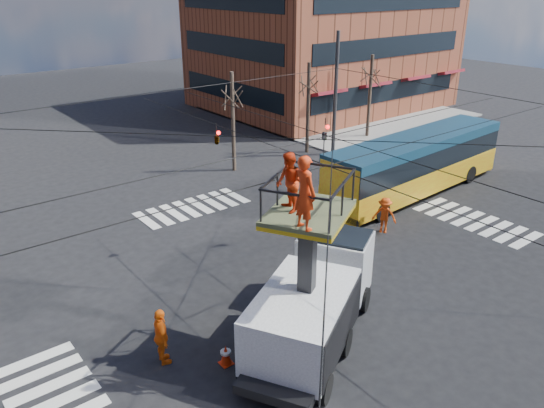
{
  "coord_description": "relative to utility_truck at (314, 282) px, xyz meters",
  "views": [
    {
      "loc": [
        -12.34,
        -12.37,
        10.93
      ],
      "look_at": [
        -0.45,
        2.78,
        2.73
      ],
      "focal_mm": 35.0,
      "sensor_mm": 36.0,
      "label": 1
    }
  ],
  "objects": [
    {
      "name": "ground",
      "position": [
        2.43,
        1.89,
        -2.15
      ],
      "size": [
        120.0,
        120.0,
        0.0
      ],
      "primitive_type": "plane",
      "color": "black",
      "rests_on": "ground"
    },
    {
      "name": "sidewalk_ne",
      "position": [
        23.43,
        22.89,
        -2.09
      ],
      "size": [
        18.0,
        18.0,
        0.12
      ],
      "primitive_type": "cube",
      "color": "slate",
      "rests_on": "ground"
    },
    {
      "name": "crosswalks",
      "position": [
        2.43,
        1.89,
        -2.14
      ],
      "size": [
        22.4,
        22.4,
        0.02
      ],
      "primitive_type": null,
      "color": "silver",
      "rests_on": "ground"
    },
    {
      "name": "building_ne",
      "position": [
        24.41,
        25.87,
        4.85
      ],
      "size": [
        20.06,
        16.06,
        14.0
      ],
      "color": "brown",
      "rests_on": "ground"
    },
    {
      "name": "overhead_network",
      "position": [
        2.36,
        2.3,
        2.14
      ],
      "size": [
        24.24,
        24.24,
        8.0
      ],
      "color": "#2D2D30",
      "rests_on": "ground"
    },
    {
      "name": "tree_a",
      "position": [
        7.43,
        15.39,
        2.48
      ],
      "size": [
        2.0,
        2.0,
        6.0
      ],
      "color": "#382B21",
      "rests_on": "ground"
    },
    {
      "name": "tree_b",
      "position": [
        13.43,
        15.39,
        2.48
      ],
      "size": [
        2.0,
        2.0,
        6.0
      ],
      "color": "#382B21",
      "rests_on": "ground"
    },
    {
      "name": "tree_c",
      "position": [
        19.43,
        15.39,
        2.48
      ],
      "size": [
        2.0,
        2.0,
        6.0
      ],
      "color": "#382B21",
      "rests_on": "ground"
    },
    {
      "name": "utility_truck",
      "position": [
        0.0,
        0.0,
        0.0
      ],
      "size": [
        7.22,
        5.46,
        6.92
      ],
      "rotation": [
        0.0,
        0.0,
        0.52
      ],
      "color": "black",
      "rests_on": "ground"
    },
    {
      "name": "city_bus",
      "position": [
        13.12,
        6.17,
        -0.42
      ],
      "size": [
        12.66,
        3.24,
        3.2
      ],
      "rotation": [
        0.0,
        0.0,
        0.05
      ],
      "color": "orange",
      "rests_on": "ground"
    },
    {
      "name": "traffic_cone",
      "position": [
        -2.93,
        0.7,
        -1.81
      ],
      "size": [
        0.36,
        0.36,
        0.67
      ],
      "primitive_type": "cone",
      "color": "#F72E0A",
      "rests_on": "ground"
    },
    {
      "name": "worker_ground",
      "position": [
        -4.41,
        1.95,
        -1.2
      ],
      "size": [
        0.69,
        1.18,
        1.89
      ],
      "primitive_type": "imported",
      "rotation": [
        0.0,
        0.0,
        1.36
      ],
      "color": "orange",
      "rests_on": "ground"
    },
    {
      "name": "flagger",
      "position": [
        7.95,
        3.86,
        -1.29
      ],
      "size": [
        1.12,
        1.29,
        1.72
      ],
      "primitive_type": "imported",
      "rotation": [
        0.0,
        0.0,
        -1.04
      ],
      "color": "#EF480F",
      "rests_on": "ground"
    }
  ]
}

